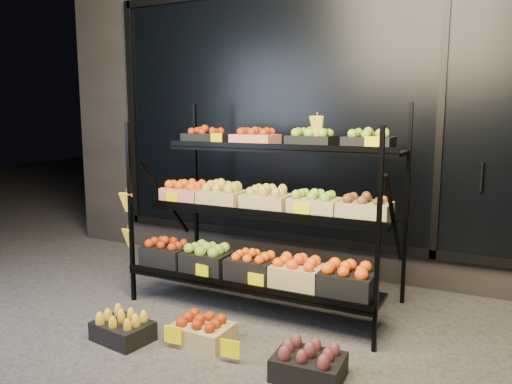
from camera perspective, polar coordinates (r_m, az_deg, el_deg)
The scene contains 8 objects.
ground at distance 3.77m, azimuth -3.26°, elevation -15.64°, with size 24.00×24.00×0.00m, color #514F4C.
building at distance 5.82m, azimuth 9.70°, elevation 10.60°, with size 6.00×2.08×3.50m.
display_rack at distance 4.04m, azimuth 0.78°, elevation -2.21°, with size 2.18×1.02×1.67m.
tag_floor_a at distance 3.54m, azimuth -9.48°, elevation -16.39°, with size 0.13×0.01×0.12m, color #E8D900.
tag_floor_b at distance 3.32m, azimuth -2.98°, elevation -18.08°, with size 0.13×0.01×0.12m, color #E8D900.
floor_crate_midleft at distance 3.72m, azimuth -14.98°, elevation -14.75°, with size 0.43×0.34×0.20m.
floor_crate_midright at distance 3.59m, azimuth -6.15°, elevation -15.40°, with size 0.40×0.30×0.20m.
floor_crate_right at distance 3.17m, azimuth 6.05°, elevation -18.85°, with size 0.43×0.32×0.21m.
Camera 1 is at (1.73, -2.96, 1.57)m, focal length 35.00 mm.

